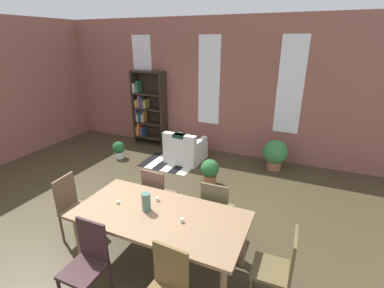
% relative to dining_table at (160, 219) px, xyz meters
% --- Properties ---
extents(ground_plane, '(10.49, 10.49, 0.00)m').
position_rel_dining_table_xyz_m(ground_plane, '(-0.88, 0.27, -0.69)').
color(ground_plane, '#403723').
extents(back_wall_brick, '(9.07, 0.12, 3.24)m').
position_rel_dining_table_xyz_m(back_wall_brick, '(-0.88, 4.05, 0.93)').
color(back_wall_brick, '#94574B').
rests_on(back_wall_brick, ground).
extents(window_pane_0, '(0.55, 0.02, 2.11)m').
position_rel_dining_table_xyz_m(window_pane_0, '(-2.77, 3.98, 1.09)').
color(window_pane_0, white).
extents(window_pane_1, '(0.55, 0.02, 2.11)m').
position_rel_dining_table_xyz_m(window_pane_1, '(-0.88, 3.98, 1.09)').
color(window_pane_1, white).
extents(window_pane_2, '(0.55, 0.02, 2.11)m').
position_rel_dining_table_xyz_m(window_pane_2, '(1.00, 3.98, 1.09)').
color(window_pane_2, white).
extents(dining_table, '(2.09, 1.02, 0.77)m').
position_rel_dining_table_xyz_m(dining_table, '(0.00, 0.00, 0.00)').
color(dining_table, '#8C6B4C').
rests_on(dining_table, ground).
extents(vase_on_table, '(0.11, 0.11, 0.24)m').
position_rel_dining_table_xyz_m(vase_on_table, '(-0.18, 0.00, 0.19)').
color(vase_on_table, '#4C7266').
rests_on(vase_on_table, dining_table).
extents(tealight_candle_0, '(0.04, 0.04, 0.03)m').
position_rel_dining_table_xyz_m(tealight_candle_0, '(-0.60, -0.02, 0.09)').
color(tealight_candle_0, silver).
rests_on(tealight_candle_0, dining_table).
extents(tealight_candle_1, '(0.04, 0.04, 0.05)m').
position_rel_dining_table_xyz_m(tealight_candle_1, '(-0.17, 0.24, 0.10)').
color(tealight_candle_1, silver).
rests_on(tealight_candle_1, dining_table).
extents(tealight_candle_2, '(0.04, 0.04, 0.05)m').
position_rel_dining_table_xyz_m(tealight_candle_2, '(0.31, -0.03, 0.10)').
color(tealight_candle_2, silver).
rests_on(tealight_candle_2, dining_table).
extents(dining_chair_far_right, '(0.41, 0.41, 0.95)m').
position_rel_dining_table_xyz_m(dining_chair_far_right, '(0.47, 0.74, -0.18)').
color(dining_chair_far_right, brown).
rests_on(dining_chair_far_right, ground).
extents(dining_chair_near_left, '(0.40, 0.40, 0.95)m').
position_rel_dining_table_xyz_m(dining_chair_near_left, '(-0.47, -0.74, -0.18)').
color(dining_chair_near_left, '#372123').
rests_on(dining_chair_near_left, ground).
extents(dining_chair_head_right, '(0.41, 0.41, 0.95)m').
position_rel_dining_table_xyz_m(dining_chair_head_right, '(1.42, 0.00, -0.18)').
color(dining_chair_head_right, brown).
rests_on(dining_chair_head_right, ground).
extents(dining_chair_far_left, '(0.42, 0.42, 0.95)m').
position_rel_dining_table_xyz_m(dining_chair_far_left, '(-0.47, 0.74, -0.18)').
color(dining_chair_far_left, brown).
rests_on(dining_chair_far_left, ground).
extents(dining_chair_head_left, '(0.43, 0.43, 0.95)m').
position_rel_dining_table_xyz_m(dining_chair_head_left, '(-1.42, -0.01, -0.18)').
color(dining_chair_head_left, brown).
rests_on(dining_chair_head_left, ground).
extents(bookshelf_tall, '(0.90, 0.32, 1.98)m').
position_rel_dining_table_xyz_m(bookshelf_tall, '(-2.57, 3.79, 0.29)').
color(bookshelf_tall, '#2D2319').
rests_on(bookshelf_tall, ground).
extents(armchair_white, '(0.83, 0.83, 0.75)m').
position_rel_dining_table_xyz_m(armchair_white, '(-1.12, 3.09, -0.42)').
color(armchair_white, white).
rests_on(armchair_white, ground).
extents(potted_plant_by_shelf, '(0.36, 0.36, 0.52)m').
position_rel_dining_table_xyz_m(potted_plant_by_shelf, '(-0.19, 2.27, -0.41)').
color(potted_plant_by_shelf, '#9E6042').
rests_on(potted_plant_by_shelf, ground).
extents(potted_plant_corner, '(0.29, 0.29, 0.42)m').
position_rel_dining_table_xyz_m(potted_plant_corner, '(-2.68, 2.59, -0.47)').
color(potted_plant_corner, silver).
rests_on(potted_plant_corner, ground).
extents(potted_plant_window, '(0.54, 0.54, 0.67)m').
position_rel_dining_table_xyz_m(potted_plant_window, '(0.89, 3.49, -0.32)').
color(potted_plant_window, '#9E6042').
rests_on(potted_plant_window, ground).
extents(striped_rug, '(1.23, 0.89, 0.01)m').
position_rel_dining_table_xyz_m(striped_rug, '(-1.41, 2.79, -0.69)').
color(striped_rug, black).
rests_on(striped_rug, ground).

